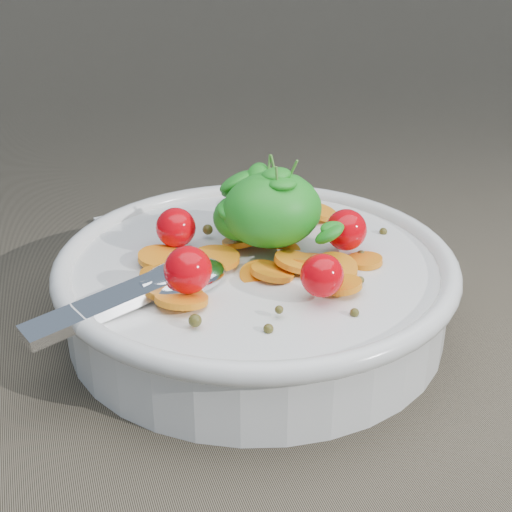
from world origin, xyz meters
name	(u,v)px	position (x,y,z in m)	size (l,w,h in m)	color
ground	(283,317)	(0.00, 0.00, 0.00)	(6.00, 6.00, 0.00)	brown
bowl	(256,284)	(-0.02, 0.00, 0.04)	(0.33, 0.30, 0.13)	white
napkin	(191,228)	(-0.03, 0.19, 0.00)	(0.16, 0.14, 0.01)	white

